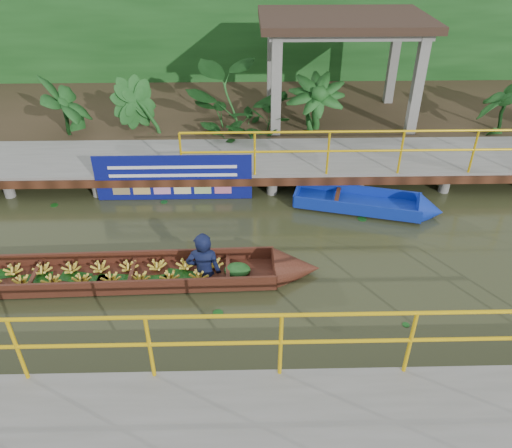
{
  "coord_description": "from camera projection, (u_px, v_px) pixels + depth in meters",
  "views": [
    {
      "loc": [
        0.4,
        -7.33,
        5.75
      ],
      "look_at": [
        0.58,
        0.5,
        0.6
      ],
      "focal_mm": 35.0,
      "sensor_mm": 36.0,
      "label": 1
    }
  ],
  "objects": [
    {
      "name": "ground",
      "position": [
        226.0,
        266.0,
        9.28
      ],
      "size": [
        80.0,
        80.0,
        0.0
      ],
      "primitive_type": "plane",
      "color": "#292E17",
      "rests_on": "ground"
    },
    {
      "name": "land_strip",
      "position": [
        232.0,
        110.0,
        15.42
      ],
      "size": [
        30.0,
        8.0,
        0.45
      ],
      "primitive_type": "cube",
      "color": "#312818",
      "rests_on": "ground"
    },
    {
      "name": "far_dock",
      "position": [
        230.0,
        161.0,
        11.88
      ],
      "size": [
        16.0,
        2.06,
        1.66
      ],
      "color": "slate",
      "rests_on": "ground"
    },
    {
      "name": "pavilion",
      "position": [
        343.0,
        31.0,
        13.05
      ],
      "size": [
        4.4,
        3.0,
        3.0
      ],
      "color": "slate",
      "rests_on": "ground"
    },
    {
      "name": "foliage_backdrop",
      "position": [
        232.0,
        32.0,
        16.53
      ],
      "size": [
        30.0,
        0.8,
        4.0
      ],
      "primitive_type": "cube",
      "color": "#133D13",
      "rests_on": "ground"
    },
    {
      "name": "vendor_boat",
      "position": [
        106.0,
        268.0,
        8.79
      ],
      "size": [
        8.46,
        1.09,
        2.1
      ],
      "rotation": [
        0.0,
        0.0,
        0.03
      ],
      "color": "#36190E",
      "rests_on": "ground"
    },
    {
      "name": "moored_blue_boat",
      "position": [
        393.0,
        207.0,
        10.79
      ],
      "size": [
        3.26,
        1.6,
        0.75
      ],
      "rotation": [
        0.0,
        0.0,
        -0.26
      ],
      "color": "#0E269A",
      "rests_on": "ground"
    },
    {
      "name": "blue_banner",
      "position": [
        174.0,
        178.0,
        11.02
      ],
      "size": [
        3.47,
        0.04,
        1.08
      ],
      "color": "navy",
      "rests_on": "ground"
    },
    {
      "name": "tropical_plants",
      "position": [
        305.0,
        105.0,
        13.09
      ],
      "size": [
        14.17,
        1.17,
        1.47
      ],
      "color": "#133D13",
      "rests_on": "ground"
    }
  ]
}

